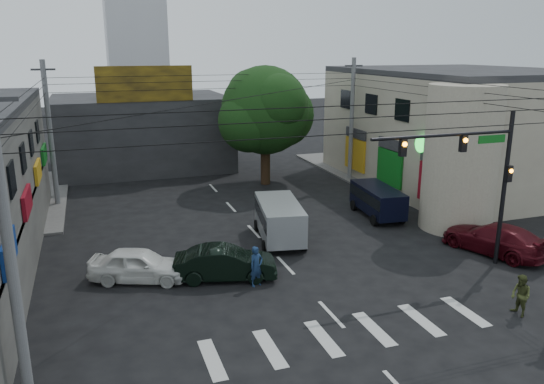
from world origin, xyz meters
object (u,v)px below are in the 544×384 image
dark_sedan (225,263)px  navy_van (377,202)px  white_compact (139,265)px  silver_minivan (279,222)px  utility_pole_far_right (352,120)px  utility_pole_far_left (50,135)px  traffic_officer (256,266)px  utility_pole_near_left (9,248)px  street_tree (265,111)px  traffic_gantry (476,166)px  maroon_sedan (494,239)px  pedestrian_olive (521,296)px

dark_sedan → navy_van: (10.86, 5.72, 0.18)m
white_compact → silver_minivan: size_ratio=0.91×
utility_pole_far_right → white_compact: (-17.11, -13.44, -3.87)m
utility_pole_far_left → traffic_officer: bearing=-61.3°
utility_pole_near_left → navy_van: utility_pole_near_left is taller
street_tree → traffic_officer: 18.24m
utility_pole_far_left → traffic_gantry: bearing=-42.9°
street_tree → navy_van: size_ratio=1.85×
traffic_officer → utility_pole_far_left: bearing=99.1°
street_tree → navy_van: (3.83, -9.80, -4.56)m
utility_pole_far_left → maroon_sedan: utility_pole_far_left is taller
traffic_gantry → utility_pole_near_left: 18.66m
utility_pole_far_right → silver_minivan: bearing=-131.9°
utility_pole_near_left → traffic_officer: (8.56, 4.88, -3.72)m
navy_van → street_tree: bearing=26.9°
street_tree → traffic_gantry: 18.42m
traffic_officer → pedestrian_olive: size_ratio=1.08×
silver_minivan → utility_pole_far_right: bearing=-31.5°
street_tree → utility_pole_near_left: size_ratio=0.95×
utility_pole_far_left → dark_sedan: utility_pole_far_left is taller
maroon_sedan → navy_van: 7.52m
maroon_sedan → utility_pole_far_right: bearing=-110.2°
maroon_sedan → traffic_officer: (-12.27, 0.27, 0.13)m
pedestrian_olive → maroon_sedan: bearing=147.5°
pedestrian_olive → white_compact: bearing=-120.1°
street_tree → dark_sedan: (-7.02, -15.51, -4.74)m
dark_sedan → traffic_gantry: bearing=-88.8°
navy_van → traffic_gantry: bearing=-174.5°
navy_van → silver_minivan: bearing=111.0°
street_tree → silver_minivan: street_tree is taller
utility_pole_near_left → utility_pole_far_right: bearing=44.3°
utility_pole_far_right → silver_minivan: 14.84m
utility_pole_near_left → pedestrian_olive: utility_pole_near_left is taller
traffic_gantry → navy_van: (0.01, 8.21, -3.92)m
maroon_sedan → utility_pole_far_left: bearing=-57.0°
dark_sedan → silver_minivan: (3.90, 3.80, 0.30)m
maroon_sedan → dark_sedan: bearing=-25.5°
utility_pole_far_left → navy_van: size_ratio=1.95×
utility_pole_far_right → utility_pole_near_left: bearing=-135.7°
street_tree → white_compact: bearing=-126.3°
utility_pole_far_right → traffic_officer: (-12.44, -15.62, -3.72)m
traffic_gantry → navy_van: size_ratio=1.53×
traffic_officer → navy_van: bearing=15.3°
dark_sedan → white_compact: size_ratio=1.02×
silver_minivan → pedestrian_olive: (5.86, -10.68, -0.22)m
street_tree → pedestrian_olive: bearing=-83.0°
utility_pole_far_left → maroon_sedan: (20.83, -15.89, -3.85)m
maroon_sedan → navy_van: size_ratio=1.19×
street_tree → traffic_gantry: bearing=-78.0°
utility_pole_far_left → utility_pole_far_right: size_ratio=1.00×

